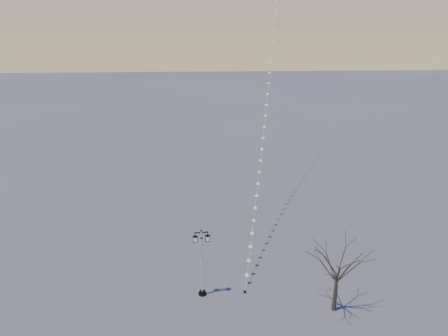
{
  "coord_description": "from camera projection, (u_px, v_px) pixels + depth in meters",
  "views": [
    {
      "loc": [
        -2.86,
        -21.72,
        16.46
      ],
      "look_at": [
        -0.93,
        6.95,
        6.99
      ],
      "focal_mm": 34.2,
      "sensor_mm": 36.0,
      "label": 1
    }
  ],
  "objects": [
    {
      "name": "street_lamp",
      "position": [
        202.0,
        260.0,
        26.86
      ],
      "size": [
        1.17,
        0.51,
        4.63
      ],
      "rotation": [
        0.0,
        0.0,
        0.1
      ],
      "color": "black",
      "rests_on": "ground"
    },
    {
      "name": "kite_train",
      "position": [
        268.0,
        63.0,
        39.61
      ],
      "size": [
        8.39,
        33.72,
        26.89
      ],
      "rotation": [
        0.0,
        0.0,
        -0.17
      ],
      "color": "black",
      "rests_on": "ground"
    },
    {
      "name": "ground",
      "position": [
        247.0,
        312.0,
        25.92
      ],
      "size": [
        300.0,
        300.0,
        0.0
      ],
      "primitive_type": "plane",
      "color": "#535353",
      "rests_on": "ground"
    },
    {
      "name": "bare_tree",
      "position": [
        338.0,
        264.0,
        25.18
      ],
      "size": [
        2.76,
        2.76,
        4.58
      ],
      "rotation": [
        0.0,
        0.0,
        -0.01
      ],
      "color": "#342D24",
      "rests_on": "ground"
    }
  ]
}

